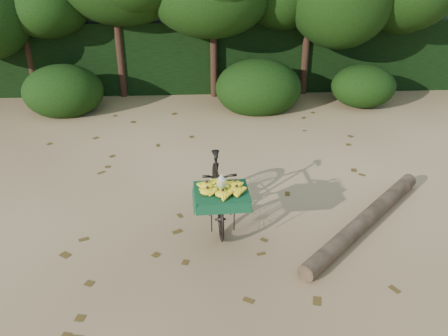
{
  "coord_description": "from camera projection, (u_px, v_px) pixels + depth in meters",
  "views": [
    {
      "loc": [
        0.09,
        -6.33,
        3.92
      ],
      "look_at": [
        0.42,
        -0.58,
        0.94
      ],
      "focal_mm": 38.0,
      "sensor_mm": 36.0,
      "label": 1
    }
  ],
  "objects": [
    {
      "name": "tree_row",
      "position": [
        165.0,
        14.0,
        11.34
      ],
      "size": [
        14.5,
        2.0,
        4.0
      ],
      "primitive_type": null,
      "color": "black",
      "rests_on": "ground"
    },
    {
      "name": "ground",
      "position": [
        195.0,
        205.0,
        7.41
      ],
      "size": [
        80.0,
        80.0,
        0.0
      ],
      "primitive_type": "plane",
      "color": "tan",
      "rests_on": "ground"
    },
    {
      "name": "bush_clumps",
      "position": [
        216.0,
        91.0,
        11.04
      ],
      "size": [
        8.8,
        1.7,
        0.9
      ],
      "primitive_type": null,
      "color": "black",
      "rests_on": "ground"
    },
    {
      "name": "fallen_log",
      "position": [
        365.0,
        220.0,
        6.84
      ],
      "size": [
        2.39,
        2.42,
        0.23
      ],
      "primitive_type": "cylinder",
      "rotation": [
        1.57,
        0.0,
        -0.78
      ],
      "color": "brown",
      "rests_on": "ground"
    },
    {
      "name": "vendor_bicycle",
      "position": [
        218.0,
        190.0,
        6.82
      ],
      "size": [
        0.73,
        1.74,
        0.99
      ],
      "rotation": [
        0.0,
        0.0,
        0.04
      ],
      "color": "black",
      "rests_on": "ground"
    },
    {
      "name": "leaf_litter",
      "position": [
        195.0,
        185.0,
        7.98
      ],
      "size": [
        7.0,
        7.3,
        0.01
      ],
      "primitive_type": null,
      "color": "#4C3614",
      "rests_on": "ground"
    },
    {
      "name": "hedge_backdrop",
      "position": [
        194.0,
        51.0,
        12.59
      ],
      "size": [
        26.0,
        1.8,
        1.8
      ],
      "primitive_type": "cube",
      "color": "black",
      "rests_on": "ground"
    }
  ]
}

